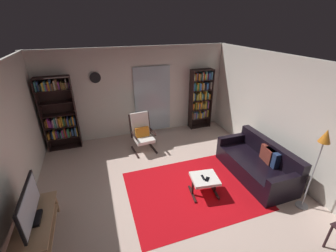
% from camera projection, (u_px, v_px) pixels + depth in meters
% --- Properties ---
extents(ground_plane, '(7.02, 7.02, 0.00)m').
position_uv_depth(ground_plane, '(170.00, 192.00, 4.60)').
color(ground_plane, beige).
extents(wall_back, '(5.60, 0.06, 2.60)m').
position_uv_depth(wall_back, '(138.00, 93.00, 6.51)').
color(wall_back, silver).
rests_on(wall_back, ground).
extents(wall_right, '(0.06, 6.00, 2.60)m').
position_uv_depth(wall_right, '(287.00, 118.00, 4.82)').
color(wall_right, silver).
rests_on(wall_right, ground).
extents(glass_door_panel, '(1.10, 0.01, 2.00)m').
position_uv_depth(glass_door_panel, '(153.00, 100.00, 6.69)').
color(glass_door_panel, silver).
extents(area_rug, '(2.65, 2.05, 0.01)m').
position_uv_depth(area_rug, '(193.00, 190.00, 4.66)').
color(area_rug, red).
rests_on(area_rug, ground).
extents(tv_stand, '(0.52, 1.22, 0.44)m').
position_uv_depth(tv_stand, '(37.00, 226.00, 3.49)').
color(tv_stand, tan).
rests_on(tv_stand, ground).
extents(television, '(0.20, 1.00, 0.60)m').
position_uv_depth(television, '(29.00, 206.00, 3.29)').
color(television, black).
rests_on(television, tv_stand).
extents(bookshelf_near_tv, '(0.84, 0.30, 1.98)m').
position_uv_depth(bookshelf_near_tv, '(59.00, 114.00, 5.82)').
color(bookshelf_near_tv, black).
rests_on(bookshelf_near_tv, ground).
extents(bookshelf_near_sofa, '(0.69, 0.30, 1.90)m').
position_uv_depth(bookshelf_near_sofa, '(200.00, 97.00, 7.02)').
color(bookshelf_near_sofa, black).
rests_on(bookshelf_near_sofa, ground).
extents(leather_sofa, '(0.87, 1.86, 0.80)m').
position_uv_depth(leather_sofa, '(257.00, 164.00, 5.00)').
color(leather_sofa, black).
rests_on(leather_sofa, ground).
extents(lounge_armchair, '(0.62, 0.70, 1.02)m').
position_uv_depth(lounge_armchair, '(142.00, 132.00, 5.92)').
color(lounge_armchair, black).
rests_on(lounge_armchair, ground).
extents(ottoman, '(0.58, 0.55, 0.41)m').
position_uv_depth(ottoman, '(205.00, 180.00, 4.42)').
color(ottoman, white).
rests_on(ottoman, ground).
extents(tv_remote, '(0.06, 0.15, 0.02)m').
position_uv_depth(tv_remote, '(203.00, 177.00, 4.38)').
color(tv_remote, black).
rests_on(tv_remote, ottoman).
extents(cell_phone, '(0.15, 0.15, 0.01)m').
position_uv_depth(cell_phone, '(207.00, 179.00, 4.34)').
color(cell_phone, black).
rests_on(cell_phone, ottoman).
extents(floor_lamp_by_sofa, '(0.22, 0.22, 1.64)m').
position_uv_depth(floor_lamp_by_sofa, '(322.00, 147.00, 3.69)').
color(floor_lamp_by_sofa, '#A5A5AD').
rests_on(floor_lamp_by_sofa, ground).
extents(wall_clock, '(0.29, 0.03, 0.29)m').
position_uv_depth(wall_clock, '(95.00, 78.00, 5.88)').
color(wall_clock, silver).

